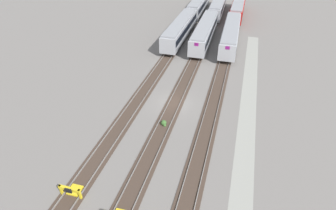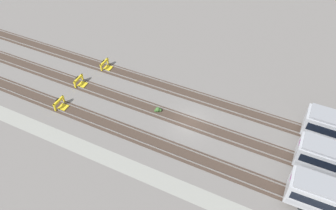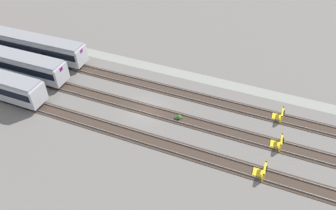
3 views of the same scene
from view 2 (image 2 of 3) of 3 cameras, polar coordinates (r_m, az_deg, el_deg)
The scene contains 9 objects.
ground_plane at distance 41.32m, azimuth 3.89°, elevation -3.11°, with size 400.00×400.00×0.00m, color gray.
service_walkway at distance 36.14m, azimuth -1.98°, elevation -12.73°, with size 54.00×2.00×0.01m, color #9E9E93.
rail_track_nearest at distance 38.37m, azimuth 1.03°, elevation -7.82°, with size 90.00×2.23×0.21m.
rail_track_near_inner at distance 41.28m, azimuth 3.89°, elevation -3.07°, with size 90.00×2.24×0.21m.
rail_track_middle at distance 44.52m, azimuth 6.33°, elevation 1.04°, with size 90.00×2.23×0.21m.
bumper_stop_nearest_track at distance 45.10m, azimuth -18.16°, elevation 0.14°, with size 1.36×2.01×1.22m.
bumper_stop_near_inner_track at distance 47.88m, azimuth -15.04°, elevation 3.93°, with size 1.38×2.01×1.22m.
bumper_stop_middle_track at distance 50.12m, azimuth -10.75°, elevation 6.82°, with size 1.36×2.01×1.22m.
weed_clump at distance 42.50m, azimuth -1.75°, elevation -0.85°, with size 0.92×0.70×0.64m.
Camera 2 is at (9.75, -26.42, 30.22)m, focal length 35.00 mm.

